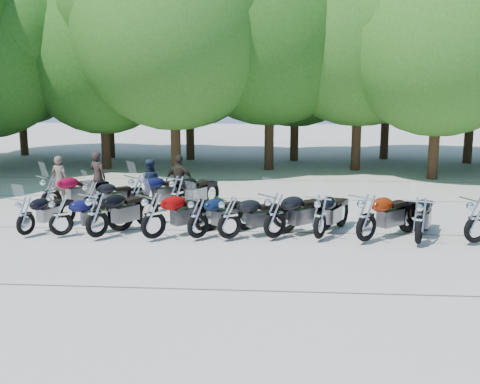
# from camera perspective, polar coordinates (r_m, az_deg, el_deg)

# --- Properties ---
(ground) EXTENTS (90.00, 90.00, 0.00)m
(ground) POSITION_cam_1_polar(r_m,az_deg,el_deg) (13.98, -0.45, -5.59)
(ground) COLOR #9F9C90
(ground) RESTS_ON ground
(tree_2) EXTENTS (7.31, 7.31, 8.97)m
(tree_2) POSITION_cam_1_polar(r_m,az_deg,el_deg) (27.53, -13.85, 13.34)
(tree_2) COLOR #3A2614
(tree_2) RESTS_ON ground
(tree_3) EXTENTS (8.70, 8.70, 10.67)m
(tree_3) POSITION_cam_1_polar(r_m,az_deg,el_deg) (25.16, -6.79, 16.15)
(tree_3) COLOR #3A2614
(tree_3) RESTS_ON ground
(tree_4) EXTENTS (9.13, 9.13, 11.20)m
(tree_4) POSITION_cam_1_polar(r_m,az_deg,el_deg) (26.60, 3.09, 16.59)
(tree_4) COLOR #3A2614
(tree_4) RESTS_ON ground
(tree_5) EXTENTS (9.04, 9.04, 11.10)m
(tree_5) POSITION_cam_1_polar(r_m,az_deg,el_deg) (26.93, 12.16, 16.17)
(tree_5) COLOR #3A2614
(tree_5) RESTS_ON ground
(tree_6) EXTENTS (8.00, 8.00, 9.82)m
(tree_6) POSITION_cam_1_polar(r_m,az_deg,el_deg) (25.11, 19.73, 14.45)
(tree_6) COLOR #3A2614
(tree_6) RESTS_ON ground
(tree_9) EXTENTS (7.59, 7.59, 9.32)m
(tree_9) POSITION_cam_1_polar(r_m,az_deg,el_deg) (34.27, -21.65, 12.69)
(tree_9) COLOR #3A2614
(tree_9) RESTS_ON ground
(tree_10) EXTENTS (7.78, 7.78, 9.55)m
(tree_10) POSITION_cam_1_polar(r_m,az_deg,el_deg) (31.80, -13.38, 13.60)
(tree_10) COLOR #3A2614
(tree_10) RESTS_ON ground
(tree_11) EXTENTS (7.56, 7.56, 9.28)m
(tree_11) POSITION_cam_1_polar(r_m,az_deg,el_deg) (30.22, -5.22, 13.69)
(tree_11) COLOR #3A2614
(tree_11) RESTS_ON ground
(tree_12) EXTENTS (7.88, 7.88, 9.67)m
(tree_12) POSITION_cam_1_polar(r_m,az_deg,el_deg) (29.90, 5.70, 14.16)
(tree_12) COLOR #3A2614
(tree_12) RESTS_ON ground
(tree_13) EXTENTS (8.31, 8.31, 10.20)m
(tree_13) POSITION_cam_1_polar(r_m,az_deg,el_deg) (31.42, 14.90, 14.27)
(tree_13) COLOR #3A2614
(tree_13) RESTS_ON ground
(tree_14) EXTENTS (8.02, 8.02, 9.84)m
(tree_14) POSITION_cam_1_polar(r_m,az_deg,el_deg) (31.04, 22.82, 13.46)
(tree_14) COLOR #3A2614
(tree_14) RESTS_ON ground
(motorcycle_0) EXTENTS (1.36, 2.24, 1.21)m
(motorcycle_0) POSITION_cam_1_polar(r_m,az_deg,el_deg) (15.73, -20.99, -2.18)
(motorcycle_0) COLOR black
(motorcycle_0) RESTS_ON ground
(motorcycle_1) EXTENTS (2.22, 1.68, 1.23)m
(motorcycle_1) POSITION_cam_1_polar(r_m,az_deg,el_deg) (15.36, -17.76, -2.23)
(motorcycle_1) COLOR #0D0E3D
(motorcycle_1) RESTS_ON ground
(motorcycle_2) EXTENTS (1.96, 2.51, 1.41)m
(motorcycle_2) POSITION_cam_1_polar(r_m,az_deg,el_deg) (14.86, -14.35, -2.13)
(motorcycle_2) COLOR black
(motorcycle_2) RESTS_ON ground
(motorcycle_3) EXTENTS (2.34, 2.27, 1.41)m
(motorcycle_3) POSITION_cam_1_polar(r_m,az_deg,el_deg) (14.45, -8.81, -2.27)
(motorcycle_3) COLOR #850504
(motorcycle_3) RESTS_ON ground
(motorcycle_4) EXTENTS (2.12, 2.18, 1.32)m
(motorcycle_4) POSITION_cam_1_polar(r_m,az_deg,el_deg) (14.40, -4.30, -2.42)
(motorcycle_4) COLOR black
(motorcycle_4) RESTS_ON ground
(motorcycle_5) EXTENTS (2.36, 1.83, 1.32)m
(motorcycle_5) POSITION_cam_1_polar(r_m,az_deg,el_deg) (14.31, -1.08, -2.47)
(motorcycle_5) COLOR black
(motorcycle_5) RESTS_ON ground
(motorcycle_6) EXTENTS (2.36, 2.19, 1.40)m
(motorcycle_6) POSITION_cam_1_polar(r_m,az_deg,el_deg) (14.37, 3.57, -2.27)
(motorcycle_6) COLOR black
(motorcycle_6) RESTS_ON ground
(motorcycle_7) EXTENTS (1.66, 2.50, 1.36)m
(motorcycle_7) POSITION_cam_1_polar(r_m,az_deg,el_deg) (14.44, 8.14, -2.37)
(motorcycle_7) COLOR black
(motorcycle_7) RESTS_ON ground
(motorcycle_8) EXTENTS (2.38, 2.31, 1.44)m
(motorcycle_8) POSITION_cam_1_polar(r_m,az_deg,el_deg) (14.38, 12.74, -2.43)
(motorcycle_8) COLOR maroon
(motorcycle_8) RESTS_ON ground
(motorcycle_9) EXTENTS (1.54, 2.56, 1.38)m
(motorcycle_9) POSITION_cam_1_polar(r_m,az_deg,el_deg) (14.53, 17.79, -2.65)
(motorcycle_9) COLOR black
(motorcycle_9) RESTS_ON ground
(motorcycle_10) EXTENTS (2.54, 1.66, 1.38)m
(motorcycle_10) POSITION_cam_1_polar(r_m,az_deg,el_deg) (15.10, 22.92, -2.50)
(motorcycle_10) COLOR black
(motorcycle_10) RESTS_ON ground
(motorcycle_11) EXTENTS (2.18, 2.33, 1.38)m
(motorcycle_11) POSITION_cam_1_polar(r_m,az_deg,el_deg) (18.31, -18.67, -0.01)
(motorcycle_11) COLOR maroon
(motorcycle_11) RESTS_ON ground
(motorcycle_12) EXTENTS (1.98, 1.87, 1.18)m
(motorcycle_12) POSITION_cam_1_polar(r_m,az_deg,el_deg) (17.81, -14.86, -0.42)
(motorcycle_12) COLOR black
(motorcycle_12) RESTS_ON ground
(motorcycle_13) EXTENTS (2.25, 2.34, 1.41)m
(motorcycle_13) POSITION_cam_1_polar(r_m,az_deg,el_deg) (17.53, -10.28, -0.03)
(motorcycle_13) COLOR #0C1036
(motorcycle_13) RESTS_ON ground
(motorcycle_14) EXTENTS (1.83, 2.57, 1.41)m
(motorcycle_14) POSITION_cam_1_polar(r_m,az_deg,el_deg) (17.09, -6.41, -0.19)
(motorcycle_14) COLOR black
(motorcycle_14) RESTS_ON ground
(rider_0) EXTENTS (0.66, 0.51, 1.62)m
(rider_0) POSITION_cam_1_polar(r_m,az_deg,el_deg) (19.96, -17.85, 1.24)
(rider_0) COLOR brown
(rider_0) RESTS_ON ground
(rider_1) EXTENTS (0.80, 0.64, 1.58)m
(rider_1) POSITION_cam_1_polar(r_m,az_deg,el_deg) (18.66, -9.18, 0.94)
(rider_1) COLOR #212D44
(rider_1) RESTS_ON ground
(rider_2) EXTENTS (1.08, 0.69, 1.71)m
(rider_2) POSITION_cam_1_polar(r_m,az_deg,el_deg) (18.52, -6.15, 1.14)
(rider_2) COLOR black
(rider_2) RESTS_ON ground
(rider_3) EXTENTS (0.75, 0.64, 1.73)m
(rider_3) POSITION_cam_1_polar(r_m,az_deg,el_deg) (19.84, -14.25, 1.54)
(rider_3) COLOR black
(rider_3) RESTS_ON ground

